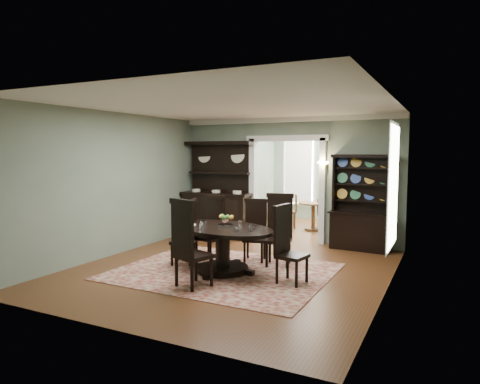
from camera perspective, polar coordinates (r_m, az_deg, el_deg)
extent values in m
cube|color=#573217|center=(8.02, -1.31, -10.37)|extent=(5.50, 6.00, 0.01)
cube|color=white|center=(7.76, -1.36, 11.50)|extent=(5.50, 6.00, 0.01)
cube|color=gray|center=(9.34, -16.45, 1.03)|extent=(0.01, 6.00, 3.00)
cube|color=gray|center=(6.92, 19.27, -0.49)|extent=(0.01, 6.00, 3.00)
cube|color=gray|center=(5.29, -16.58, -2.13)|extent=(5.50, 0.01, 3.00)
cube|color=gray|center=(11.25, -2.49, 1.94)|extent=(1.85, 0.01, 3.00)
cube|color=gray|center=(10.02, 16.14, 1.32)|extent=(1.85, 0.01, 3.00)
cube|color=gray|center=(10.49, 6.36, 8.50)|extent=(1.80, 0.01, 0.50)
cube|color=silver|center=(10.45, 6.27, 9.56)|extent=(5.50, 0.10, 0.12)
cube|color=#573217|center=(12.32, 9.01, -4.87)|extent=(3.50, 3.50, 0.01)
cube|color=white|center=(12.16, 9.22, 9.21)|extent=(3.50, 3.50, 0.01)
cube|color=gray|center=(12.77, 1.59, 2.36)|extent=(0.01, 3.50, 3.00)
cube|color=gray|center=(11.75, 17.30, 1.85)|extent=(0.01, 3.50, 3.00)
cube|color=gray|center=(13.83, 11.27, 2.48)|extent=(3.50, 0.01, 3.00)
cube|color=silver|center=(14.02, 7.86, 2.78)|extent=(1.05, 0.06, 2.20)
cube|color=silver|center=(13.58, 14.68, 2.57)|extent=(1.05, 0.06, 2.20)
cube|color=silver|center=(10.85, 1.80, 0.50)|extent=(0.14, 0.25, 2.50)
cube|color=silver|center=(10.24, 11.01, 0.11)|extent=(0.14, 0.25, 2.50)
cube|color=silver|center=(10.48, 6.34, 7.14)|extent=(2.08, 0.25, 0.14)
cube|color=white|center=(7.51, 19.79, 0.70)|extent=(0.02, 1.10, 2.00)
cube|color=silver|center=(7.51, 19.67, 0.70)|extent=(0.01, 1.22, 2.12)
cube|color=#15301C|center=(8.19, 19.71, 1.06)|extent=(0.10, 0.35, 2.10)
cube|color=gold|center=(10.11, 11.22, 3.45)|extent=(0.08, 0.05, 0.18)
sphere|color=#FFD88C|center=(9.99, 10.45, 3.90)|extent=(0.07, 0.07, 0.07)
sphere|color=#FFD88C|center=(9.94, 11.56, 3.87)|extent=(0.07, 0.07, 0.07)
cube|color=maroon|center=(7.91, -2.22, -10.52)|extent=(3.77, 3.08, 0.01)
ellipsoid|color=black|center=(7.71, -2.33, -4.86)|extent=(2.40, 1.90, 0.06)
cylinder|color=black|center=(7.72, -2.33, -5.14)|extent=(2.45, 2.45, 0.03)
cylinder|color=black|center=(7.79, -2.32, -7.63)|extent=(0.27, 0.27, 0.73)
cylinder|color=black|center=(7.88, -2.31, -10.21)|extent=(0.93, 0.93, 0.11)
cylinder|color=silver|center=(7.69, -1.93, -4.49)|extent=(0.27, 0.27, 0.05)
cube|color=black|center=(8.59, -4.11, -6.13)|extent=(0.53, 0.51, 0.06)
cube|color=black|center=(8.67, -3.27, -3.33)|extent=(0.46, 0.13, 0.78)
cube|color=black|center=(8.62, -3.28, -0.70)|extent=(0.50, 0.16, 0.08)
cylinder|color=black|center=(8.62, -5.80, -7.66)|extent=(0.05, 0.05, 0.46)
cylinder|color=black|center=(8.39, -3.96, -8.01)|extent=(0.05, 0.05, 0.46)
cylinder|color=black|center=(8.89, -4.23, -7.26)|extent=(0.05, 0.05, 0.46)
cylinder|color=black|center=(8.66, -2.41, -7.58)|extent=(0.05, 0.05, 0.46)
cube|color=black|center=(8.54, 1.97, -6.35)|extent=(0.53, 0.52, 0.06)
cube|color=black|center=(8.65, 2.19, -3.63)|extent=(0.44, 0.16, 0.74)
cube|color=black|center=(8.60, 2.20, -1.13)|extent=(0.48, 0.18, 0.08)
cylinder|color=black|center=(8.45, 0.61, -7.99)|extent=(0.05, 0.05, 0.44)
cylinder|color=black|center=(8.39, 2.93, -8.09)|extent=(0.05, 0.05, 0.44)
cylinder|color=black|center=(8.78, 1.04, -7.48)|extent=(0.05, 0.05, 0.44)
cylinder|color=black|center=(8.72, 3.27, -7.57)|extent=(0.05, 0.05, 0.44)
cube|color=black|center=(8.21, 5.13, -6.48)|extent=(0.58, 0.57, 0.06)
cube|color=black|center=(8.34, 5.35, -3.34)|extent=(0.49, 0.17, 0.83)
cube|color=black|center=(8.29, 5.38, -0.44)|extent=(0.53, 0.20, 0.08)
cylinder|color=black|center=(8.11, 3.59, -8.39)|extent=(0.05, 0.05, 0.49)
cylinder|color=black|center=(8.06, 6.29, -8.49)|extent=(0.05, 0.05, 0.49)
cylinder|color=black|center=(8.48, 4.00, -7.78)|extent=(0.05, 0.05, 0.49)
cylinder|color=black|center=(8.43, 6.59, -7.88)|extent=(0.05, 0.05, 0.49)
cube|color=black|center=(8.38, -7.58, -6.53)|extent=(0.54, 0.56, 0.06)
cube|color=black|center=(8.26, -6.31, -3.94)|extent=(0.18, 0.44, 0.76)
cube|color=black|center=(8.20, -6.34, -1.25)|extent=(0.21, 0.49, 0.08)
cylinder|color=black|center=(8.64, -8.35, -7.70)|extent=(0.05, 0.05, 0.45)
cylinder|color=black|center=(8.32, -9.08, -8.23)|extent=(0.05, 0.05, 0.45)
cylinder|color=black|center=(8.55, -6.08, -7.82)|extent=(0.05, 0.05, 0.45)
cylinder|color=black|center=(8.22, -6.72, -8.37)|extent=(0.05, 0.05, 0.45)
cube|color=black|center=(7.16, 6.96, -8.49)|extent=(0.51, 0.53, 0.06)
cube|color=black|center=(7.17, 5.58, -5.18)|extent=(0.12, 0.46, 0.78)
cube|color=black|center=(7.11, 5.61, -2.00)|extent=(0.15, 0.51, 0.08)
cylinder|color=black|center=(6.98, 7.53, -10.81)|extent=(0.05, 0.05, 0.46)
cylinder|color=black|center=(7.29, 8.89, -10.12)|extent=(0.05, 0.05, 0.46)
cylinder|color=black|center=(7.15, 4.95, -10.39)|extent=(0.05, 0.05, 0.46)
cylinder|color=black|center=(7.45, 6.38, -9.75)|extent=(0.05, 0.05, 0.46)
cube|color=black|center=(6.96, -6.18, -8.46)|extent=(0.64, 0.63, 0.07)
cube|color=black|center=(6.73, -7.69, -5.09)|extent=(0.50, 0.22, 0.87)
cube|color=black|center=(6.67, -7.74, -1.34)|extent=(0.55, 0.25, 0.09)
cylinder|color=black|center=(7.00, -3.82, -10.52)|extent=(0.06, 0.06, 0.51)
cylinder|color=black|center=(7.30, -5.91, -9.88)|extent=(0.06, 0.06, 0.51)
cylinder|color=black|center=(6.76, -6.42, -11.13)|extent=(0.06, 0.06, 0.51)
cylinder|color=black|center=(7.06, -8.47, -10.43)|extent=(0.06, 0.06, 0.51)
cube|color=black|center=(11.04, -3.05, -3.11)|extent=(1.75, 0.62, 1.09)
cube|color=black|center=(10.97, -3.07, -0.18)|extent=(1.86, 0.68, 0.05)
cube|color=black|center=(11.13, -2.48, 3.28)|extent=(1.74, 0.11, 1.29)
cube|color=black|center=(11.04, -2.75, 2.58)|extent=(1.69, 0.33, 0.04)
cube|color=black|center=(11.01, -2.82, 6.54)|extent=(1.86, 0.41, 0.09)
cube|color=black|center=(9.89, 15.72, -5.11)|extent=(1.29, 0.53, 0.81)
cube|color=black|center=(9.82, 15.78, -2.72)|extent=(1.38, 0.58, 0.04)
cube|color=black|center=(9.93, 16.06, 0.98)|extent=(1.27, 0.13, 1.23)
cube|color=black|center=(9.97, 12.49, 1.08)|extent=(0.06, 0.24, 1.27)
cube|color=black|center=(9.75, 19.52, 0.80)|extent=(0.06, 0.24, 1.27)
cube|color=black|center=(9.80, 16.04, 4.63)|extent=(1.37, 0.37, 0.07)
cube|color=black|center=(9.88, 15.91, -1.15)|extent=(1.28, 0.31, 0.03)
cube|color=black|center=(9.84, 15.97, 0.94)|extent=(1.28, 0.31, 0.03)
cube|color=black|center=(9.82, 16.02, 3.05)|extent=(1.28, 0.31, 0.03)
cylinder|color=#583719|center=(12.00, 9.75, -1.49)|extent=(0.84, 0.84, 0.04)
cylinder|color=#583719|center=(12.05, 9.72, -3.22)|extent=(0.10, 0.10, 0.73)
cylinder|color=#583719|center=(12.10, 9.70, -4.89)|extent=(0.46, 0.46, 0.06)
cylinder|color=#583719|center=(12.30, 6.61, -2.67)|extent=(0.41, 0.41, 0.04)
cube|color=#583719|center=(12.28, 7.47, -1.50)|extent=(0.18, 0.34, 0.51)
cylinder|color=#583719|center=(12.46, 5.88, -3.63)|extent=(0.04, 0.04, 0.46)
cylinder|color=#583719|center=(12.18, 5.99, -3.83)|extent=(0.04, 0.04, 0.46)
cylinder|color=#583719|center=(12.49, 7.19, -3.62)|extent=(0.04, 0.04, 0.46)
cylinder|color=#583719|center=(12.21, 7.32, -3.83)|extent=(0.04, 0.04, 0.46)
cylinder|color=#583719|center=(12.27, 11.19, -2.99)|extent=(0.36, 0.36, 0.04)
cube|color=#583719|center=(12.27, 10.46, -1.90)|extent=(0.05, 0.33, 0.46)
cylinder|color=#583719|center=(12.15, 11.66, -4.05)|extent=(0.03, 0.03, 0.41)
cylinder|color=#583719|center=(12.40, 11.86, -3.87)|extent=(0.03, 0.03, 0.41)
cylinder|color=#583719|center=(12.20, 10.47, -4.00)|extent=(0.03, 0.03, 0.41)
cylinder|color=#583719|center=(12.44, 10.70, -3.82)|extent=(0.03, 0.03, 0.41)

